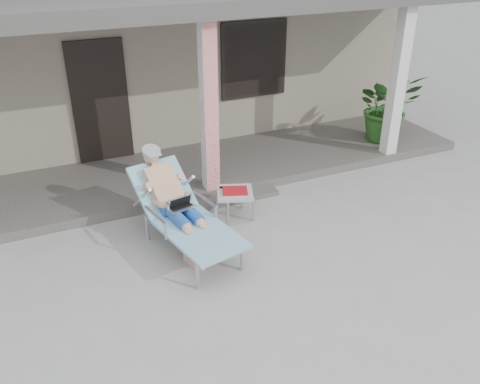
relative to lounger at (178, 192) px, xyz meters
name	(u,v)px	position (x,y,z in m)	size (l,w,h in m)	color
ground	(272,268)	(0.89, -1.01, -0.80)	(60.00, 60.00, 0.00)	#9E9E99
house	(137,41)	(0.89, 5.48, 0.87)	(10.40, 5.40, 3.30)	gray
porch_deck	(194,171)	(0.89, 1.99, -0.72)	(10.00, 2.00, 0.15)	#605B56
porch_overhang	(187,8)	(0.89, 1.93, 1.99)	(10.00, 2.30, 2.85)	silver
porch_step	(218,202)	(0.89, 0.84, -0.76)	(2.00, 0.30, 0.07)	#605B56
lounger	(178,192)	(0.00, 0.00, 0.00)	(1.13, 2.07, 1.30)	#B7B7BC
side_table	(235,194)	(0.96, 0.35, -0.41)	(0.66, 0.66, 0.46)	#B8B8B3
potted_palm	(387,106)	(4.72, 1.70, 0.01)	(1.19, 1.04, 1.33)	#26591E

